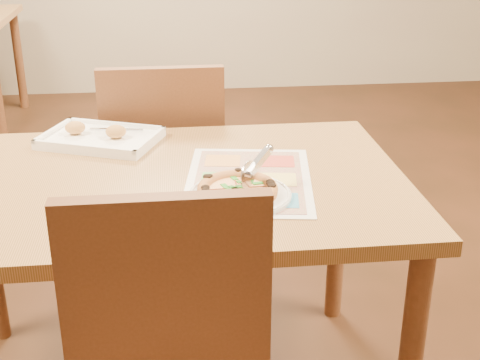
{
  "coord_description": "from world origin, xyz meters",
  "views": [
    {
      "loc": [
        0.02,
        -1.65,
        1.42
      ],
      "look_at": [
        0.19,
        -0.15,
        0.77
      ],
      "focal_mm": 50.0,
      "sensor_mm": 36.0,
      "label": 1
    }
  ],
  "objects": [
    {
      "name": "dining_table",
      "position": [
        0.0,
        0.0,
        0.63
      ],
      "size": [
        1.3,
        0.85,
        0.72
      ],
      "color": "#A16E40",
      "rests_on": "ground"
    },
    {
      "name": "chair_far",
      "position": [
        -0.0,
        0.6,
        0.57
      ],
      "size": [
        0.42,
        0.42,
        0.47
      ],
      "rotation": [
        0.0,
        0.0,
        3.14
      ],
      "color": "brown",
      "rests_on": "ground"
    },
    {
      "name": "plate",
      "position": [
        0.19,
        -0.15,
        0.73
      ],
      "size": [
        0.31,
        0.31,
        0.01
      ],
      "primitive_type": "cylinder",
      "rotation": [
        0.0,
        0.0,
        0.21
      ],
      "color": "silver",
      "rests_on": "dining_table"
    },
    {
      "name": "pizza",
      "position": [
        0.18,
        -0.15,
        0.74
      ],
      "size": [
        0.2,
        0.2,
        0.03
      ],
      "rotation": [
        0.0,
        0.0,
        0.03
      ],
      "color": "#BC7940",
      "rests_on": "plate"
    },
    {
      "name": "pizza_cutter",
      "position": [
        0.23,
        -0.12,
        0.8
      ],
      "size": [
        0.09,
        0.11,
        0.08
      ],
      "rotation": [
        0.0,
        0.0,
        0.89
      ],
      "color": "silver",
      "rests_on": "pizza"
    },
    {
      "name": "appetizer_tray",
      "position": [
        -0.19,
        0.31,
        0.73
      ],
      "size": [
        0.4,
        0.34,
        0.06
      ],
      "rotation": [
        0.0,
        0.0,
        -0.38
      ],
      "color": "white",
      "rests_on": "dining_table"
    },
    {
      "name": "menu",
      "position": [
        0.23,
        -0.04,
        0.72
      ],
      "size": [
        0.39,
        0.5,
        0.0
      ],
      "primitive_type": "cube",
      "rotation": [
        0.0,
        0.0,
        -0.15
      ],
      "color": "silver",
      "rests_on": "dining_table"
    }
  ]
}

